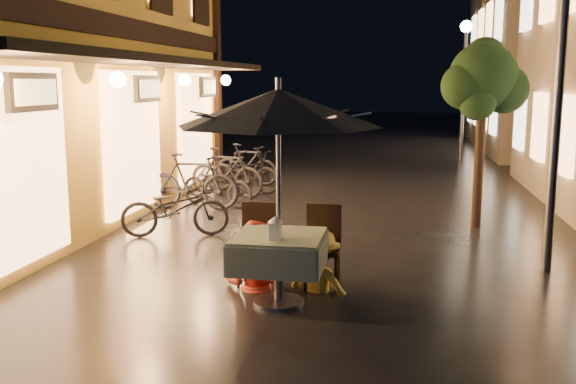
% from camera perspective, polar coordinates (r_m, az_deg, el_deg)
% --- Properties ---
extents(ground, '(90.00, 90.00, 0.00)m').
position_cam_1_polar(ground, '(6.96, 0.36, -10.57)').
color(ground, black).
rests_on(ground, ground).
extents(west_building, '(5.90, 11.40, 7.40)m').
position_cam_1_polar(west_building, '(12.51, -24.01, 14.90)').
color(west_building, gold).
rests_on(west_building, ground).
extents(street_tree, '(1.43, 1.20, 3.15)m').
position_cam_1_polar(street_tree, '(11.03, 17.01, 9.37)').
color(street_tree, black).
rests_on(street_tree, ground).
extents(streetlamp_near, '(0.36, 0.36, 4.23)m').
position_cam_1_polar(streetlamp_near, '(8.67, 23.20, 12.30)').
color(streetlamp_near, '#59595E').
rests_on(streetlamp_near, ground).
extents(streetlamp_far, '(0.36, 0.36, 4.23)m').
position_cam_1_polar(streetlamp_far, '(20.54, 15.42, 10.84)').
color(streetlamp_far, '#59595E').
rests_on(streetlamp_far, ground).
extents(cafe_table, '(0.99, 0.99, 0.78)m').
position_cam_1_polar(cafe_table, '(7.02, -0.83, -5.36)').
color(cafe_table, '#59595E').
rests_on(cafe_table, ground).
extents(patio_umbrella, '(2.21, 2.21, 2.46)m').
position_cam_1_polar(patio_umbrella, '(6.78, -0.86, 7.47)').
color(patio_umbrella, '#59595E').
rests_on(patio_umbrella, ground).
extents(cafe_chair_left, '(0.42, 0.42, 0.97)m').
position_cam_1_polar(cafe_chair_left, '(7.81, -2.73, -4.18)').
color(cafe_chair_left, black).
rests_on(cafe_chair_left, ground).
extents(cafe_chair_right, '(0.42, 0.42, 0.97)m').
position_cam_1_polar(cafe_chair_right, '(7.68, 3.12, -4.42)').
color(cafe_chair_right, black).
rests_on(cafe_chair_right, ground).
extents(table_lantern, '(0.16, 0.16, 0.25)m').
position_cam_1_polar(table_lantern, '(6.75, -1.15, -3.09)').
color(table_lantern, white).
rests_on(table_lantern, cafe_table).
extents(person_orange, '(0.79, 0.62, 1.58)m').
position_cam_1_polar(person_orange, '(7.58, -3.05, -2.66)').
color(person_orange, '#EF4A32').
rests_on(person_orange, ground).
extents(person_yellow, '(1.00, 0.76, 1.38)m').
position_cam_1_polar(person_yellow, '(7.48, 2.86, -3.60)').
color(person_yellow, yellow).
rests_on(person_yellow, ground).
extents(bicycle_0, '(1.79, 1.07, 0.89)m').
position_cam_1_polar(bicycle_0, '(10.25, -10.01, -1.48)').
color(bicycle_0, '#222228').
rests_on(bicycle_0, ground).
extents(bicycle_1, '(1.85, 0.65, 1.09)m').
position_cam_1_polar(bicycle_1, '(12.31, -8.60, 0.92)').
color(bicycle_1, black).
rests_on(bicycle_1, ground).
extents(bicycle_2, '(1.71, 1.05, 0.85)m').
position_cam_1_polar(bicycle_2, '(12.65, -6.32, 0.66)').
color(bicycle_2, black).
rests_on(bicycle_2, ground).
extents(bicycle_3, '(1.81, 0.95, 1.05)m').
position_cam_1_polar(bicycle_3, '(13.63, -5.52, 1.75)').
color(bicycle_3, '#222228').
rests_on(bicycle_3, ground).
extents(bicycle_4, '(1.87, 1.18, 0.93)m').
position_cam_1_polar(bicycle_4, '(14.23, -3.84, 1.87)').
color(bicycle_4, black).
rests_on(bicycle_4, ground).
extents(bicycle_5, '(1.67, 0.84, 0.97)m').
position_cam_1_polar(bicycle_5, '(15.24, -3.70, 2.48)').
color(bicycle_5, black).
rests_on(bicycle_5, ground).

